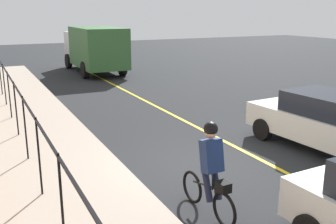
{
  "coord_description": "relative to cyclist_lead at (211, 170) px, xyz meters",
  "views": [
    {
      "loc": [
        -7.59,
        4.71,
        3.72
      ],
      "look_at": [
        1.72,
        0.07,
        1.0
      ],
      "focal_mm": 41.42,
      "sensor_mm": 36.0,
      "label": 1
    }
  ],
  "objects": [
    {
      "name": "sidewalk",
      "position": [
        2.08,
        2.3,
        -0.84
      ],
      "size": [
        40.0,
        3.2,
        0.15
      ],
      "primitive_type": "cube",
      "color": "#A99B8C",
      "rests_on": "ground"
    },
    {
      "name": "lane_line_centre",
      "position": [
        2.08,
        -2.7,
        -0.91
      ],
      "size": [
        36.0,
        0.12,
        0.01
      ],
      "primitive_type": "cube",
      "color": "yellow",
      "rests_on": "ground"
    },
    {
      "name": "cyclist_lead",
      "position": [
        0.0,
        0.0,
        0.0
      ],
      "size": [
        1.71,
        0.38,
        1.83
      ],
      "rotation": [
        0.0,
        0.0,
        0.05
      ],
      "color": "black",
      "rests_on": "ground"
    },
    {
      "name": "iron_fence",
      "position": [
        3.08,
        2.7,
        0.45
      ],
      "size": [
        19.37,
        0.04,
        1.6
      ],
      "color": "black",
      "rests_on": "sidewalk"
    },
    {
      "name": "box_truck_background",
      "position": [
        17.92,
        -3.02,
        0.64
      ],
      "size": [
        6.73,
        2.58,
        2.78
      ],
      "rotation": [
        0.0,
        0.0,
        -0.01
      ],
      "color": "#346434",
      "rests_on": "ground"
    },
    {
      "name": "ground_plane",
      "position": [
        2.08,
        -1.1,
        -0.91
      ],
      "size": [
        80.0,
        80.0,
        0.0
      ],
      "primitive_type": "plane",
      "color": "#232527"
    },
    {
      "name": "patrol_sedan",
      "position": [
        1.58,
        -4.76,
        -0.09
      ],
      "size": [
        4.51,
        2.16,
        1.58
      ],
      "rotation": [
        0.0,
        0.0,
        0.07
      ],
      "color": "white",
      "rests_on": "ground"
    }
  ]
}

